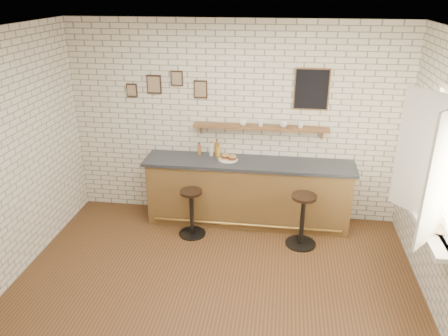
{
  "coord_description": "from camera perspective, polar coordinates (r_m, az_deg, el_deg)",
  "views": [
    {
      "loc": [
        0.72,
        -4.24,
        3.44
      ],
      "look_at": [
        -0.0,
        0.9,
        1.23
      ],
      "focal_mm": 35.0,
      "sensor_mm": 36.0,
      "label": 1
    }
  ],
  "objects": [
    {
      "name": "potato_chips",
      "position": [
        6.48,
        0.45,
        1.18
      ],
      "size": [
        0.26,
        0.18,
        0.0
      ],
      "color": "gold",
      "rests_on": "sandwich_plate"
    },
    {
      "name": "window_sill",
      "position": [
        5.47,
        24.99,
        -6.99
      ],
      "size": [
        0.2,
        1.35,
        0.06
      ],
      "color": "white",
      "rests_on": "ground"
    },
    {
      "name": "book_upper",
      "position": [
        5.37,
        25.13,
        -6.84
      ],
      "size": [
        0.26,
        0.29,
        0.02
      ],
      "primitive_type": "imported",
      "rotation": [
        0.0,
        0.0,
        -0.5
      ],
      "color": "tan",
      "rests_on": "book_lower"
    },
    {
      "name": "ground",
      "position": [
        5.51,
        -1.34,
        -15.57
      ],
      "size": [
        5.0,
        5.0,
        0.0
      ],
      "primitive_type": "plane",
      "color": "brown",
      "rests_on": "ground"
    },
    {
      "name": "bar_counter",
      "position": [
        6.64,
        3.13,
        -3.17
      ],
      "size": [
        3.1,
        0.65,
        1.01
      ],
      "color": "brown",
      "rests_on": "ground"
    },
    {
      "name": "back_wall_decor",
      "position": [
        6.4,
        3.42,
        10.44
      ],
      "size": [
        2.96,
        0.02,
        0.56
      ],
      "color": "black",
      "rests_on": "ground"
    },
    {
      "name": "casement_window",
      "position": [
        5.15,
        25.92,
        0.29
      ],
      "size": [
        0.4,
        1.3,
        1.56
      ],
      "color": "white",
      "rests_on": "ground"
    },
    {
      "name": "bitters_bottle_white",
      "position": [
        6.62,
        -1.66,
        2.35
      ],
      "size": [
        0.06,
        0.06,
        0.22
      ],
      "color": "beige",
      "rests_on": "bar_counter"
    },
    {
      "name": "bar_stool_left",
      "position": [
        6.38,
        -4.26,
        -5.65
      ],
      "size": [
        0.4,
        0.4,
        0.71
      ],
      "color": "black",
      "rests_on": "ground"
    },
    {
      "name": "shelf_cup_c",
      "position": [
        6.43,
        7.81,
        5.71
      ],
      "size": [
        0.14,
        0.14,
        0.09
      ],
      "primitive_type": "imported",
      "rotation": [
        0.0,
        0.0,
        1.28
      ],
      "color": "white",
      "rests_on": "wall_shelf"
    },
    {
      "name": "shelf_cup_b",
      "position": [
        6.44,
        4.81,
        5.89
      ],
      "size": [
        0.15,
        0.15,
        0.1
      ],
      "primitive_type": "imported",
      "rotation": [
        0.0,
        0.0,
        0.78
      ],
      "color": "white",
      "rests_on": "wall_shelf"
    },
    {
      "name": "ciabatta_sandwich",
      "position": [
        6.46,
        0.64,
        1.48
      ],
      "size": [
        0.24,
        0.16,
        0.08
      ],
      "color": "tan",
      "rests_on": "sandwich_plate"
    },
    {
      "name": "wall_shelf",
      "position": [
        6.46,
        4.78,
        5.3
      ],
      "size": [
        2.0,
        0.18,
        0.18
      ],
      "color": "brown",
      "rests_on": "ground"
    },
    {
      "name": "bar_stool_right",
      "position": [
        6.2,
        10.2,
        -6.52
      ],
      "size": [
        0.44,
        0.44,
        0.78
      ],
      "color": "black",
      "rests_on": "ground"
    },
    {
      "name": "bitters_bottle_amber",
      "position": [
        6.6,
        -0.95,
        2.48
      ],
      "size": [
        0.06,
        0.06,
        0.27
      ],
      "color": "#965218",
      "rests_on": "bar_counter"
    },
    {
      "name": "shelf_cup_a",
      "position": [
        6.46,
        2.48,
        5.99
      ],
      "size": [
        0.12,
        0.12,
        0.09
      ],
      "primitive_type": "imported",
      "rotation": [
        0.0,
        0.0,
        -0.04
      ],
      "color": "white",
      "rests_on": "wall_shelf"
    },
    {
      "name": "book_lower",
      "position": [
        5.36,
        25.15,
        -7.14
      ],
      "size": [
        0.28,
        0.31,
        0.02
      ],
      "primitive_type": "imported",
      "rotation": [
        0.0,
        0.0,
        0.51
      ],
      "color": "tan",
      "rests_on": "window_sill"
    },
    {
      "name": "sandwich_plate",
      "position": [
        6.48,
        0.55,
        1.11
      ],
      "size": [
        0.28,
        0.28,
        0.01
      ],
      "primitive_type": "cylinder",
      "color": "white",
      "rests_on": "bar_counter"
    },
    {
      "name": "condiment_bottle_yellow",
      "position": [
        6.61,
        -0.76,
        2.2
      ],
      "size": [
        0.06,
        0.06,
        0.18
      ],
      "color": "yellow",
      "rests_on": "bar_counter"
    },
    {
      "name": "shelf_cup_d",
      "position": [
        6.43,
        10.0,
        5.6
      ],
      "size": [
        0.12,
        0.12,
        0.09
      ],
      "primitive_type": "imported",
      "rotation": [
        0.0,
        0.0,
        -0.24
      ],
      "color": "white",
      "rests_on": "wall_shelf"
    },
    {
      "name": "bitters_bottle_brown",
      "position": [
        6.65,
        -3.23,
        2.35
      ],
      "size": [
        0.06,
        0.06,
        0.2
      ],
      "color": "brown",
      "rests_on": "bar_counter"
    }
  ]
}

